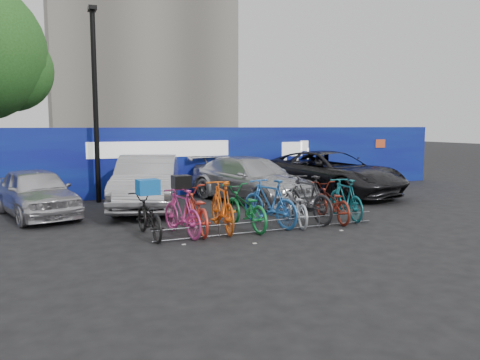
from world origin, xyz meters
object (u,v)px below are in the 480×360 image
lamppost (95,100)px  bike_0 (149,216)px  bike_4 (245,208)px  bike_9 (345,199)px  bike_8 (332,202)px  bike_3 (222,206)px  car_0 (36,192)px  bike_2 (196,210)px  bike_5 (270,202)px  car_3 (330,173)px  bike_6 (294,206)px  car_1 (148,182)px  bike_7 (307,198)px  bike_1 (182,212)px  car_2 (251,179)px  bike_rack (271,225)px

lamppost → bike_0: 6.09m
bike_0 → bike_4: 2.30m
bike_9 → bike_8: bearing=19.3°
lamppost → bike_3: lamppost is taller
car_0 → bike_2: 4.92m
car_0 → bike_5: 6.40m
car_3 → bike_6: 5.45m
car_1 → bike_7: 4.93m
car_3 → bike_8: bearing=-138.0°
car_0 → bike_6: (5.92, -3.71, -0.19)m
bike_6 → bike_9: size_ratio=1.00×
bike_1 → bike_5: size_ratio=0.91×
car_2 → bike_5: car_2 is taller
bike_4 → bike_6: bearing=174.4°
lamppost → bike_7: size_ratio=3.00×
car_0 → car_2: 6.43m
car_1 → bike_4: 4.09m
bike_rack → bike_7: bike_7 is taller
lamppost → bike_4: size_ratio=3.07×
car_1 → bike_0: bearing=-84.0°
bike_8 → car_0: bearing=-20.5°
bike_6 → bike_2: bearing=7.5°
lamppost → bike_rack: bearing=-61.9°
bike_6 → bike_7: (0.50, 0.20, 0.14)m
car_3 → bike_1: bearing=-163.4°
car_3 → bike_4: size_ratio=2.81×
bike_4 → bike_rack: bearing=124.3°
bike_9 → car_0: bearing=-18.2°
car_3 → bike_7: bearing=-145.1°
lamppost → bike_1: (1.19, -5.51, -2.73)m
bike_4 → bike_5: 0.70m
bike_9 → bike_0: bearing=7.5°
car_3 → bike_9: 4.42m
car_2 → bike_9: car_2 is taller
bike_rack → bike_1: bearing=166.4°
car_1 → car_2: size_ratio=0.96×
bike_9 → bike_4: bearing=8.9°
bike_2 → bike_3: size_ratio=1.01×
bike_3 → bike_5: bearing=-171.6°
bike_7 → car_2: bearing=-96.1°
bike_7 → bike_9: bearing=168.8°
car_1 → car_3: size_ratio=0.85×
lamppost → bike_1: lamppost is taller
bike_rack → bike_7: bearing=27.2°
car_1 → bike_8: 5.51m
lamppost → bike_rack: 7.48m
bike_1 → bike_8: size_ratio=0.95×
bike_rack → bike_3: bike_3 is taller
car_0 → car_3: size_ratio=0.70×
car_2 → bike_8: car_2 is taller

